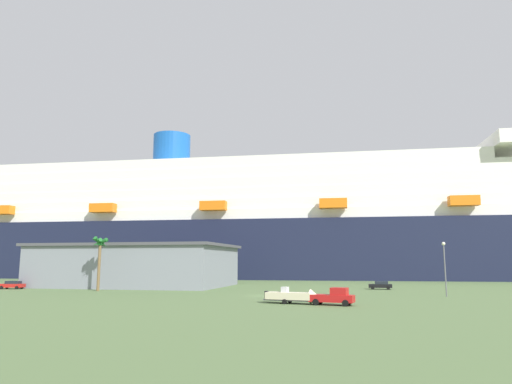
% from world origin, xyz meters
% --- Properties ---
extents(ground_plane, '(600.00, 600.00, 0.00)m').
position_xyz_m(ground_plane, '(0.00, 30.00, 0.00)').
color(ground_plane, '#567042').
extents(cruise_ship, '(306.23, 45.28, 57.10)m').
position_xyz_m(cruise_ship, '(-5.16, 79.37, 16.41)').
color(cruise_ship, '#191E38').
rests_on(cruise_ship, ground_plane).
extents(terminal_building, '(42.34, 28.01, 9.25)m').
position_xyz_m(terminal_building, '(-32.38, 23.42, 4.65)').
color(terminal_building, gray).
rests_on(terminal_building, ground_plane).
extents(pickup_truck, '(5.90, 3.21, 2.20)m').
position_xyz_m(pickup_truck, '(12.08, -14.38, 1.04)').
color(pickup_truck, red).
rests_on(pickup_truck, ground_plane).
extents(small_boat_on_trailer, '(8.50, 3.47, 2.15)m').
position_xyz_m(small_boat_on_trailer, '(7.03, -13.27, 0.96)').
color(small_boat_on_trailer, '#595960').
rests_on(small_boat_on_trailer, ground_plane).
extents(palm_tree, '(3.18, 3.01, 10.20)m').
position_xyz_m(palm_tree, '(-32.09, 6.25, 8.23)').
color(palm_tree, brown).
rests_on(palm_tree, ground_plane).
extents(street_lamp, '(0.56, 0.56, 8.57)m').
position_xyz_m(street_lamp, '(29.21, 3.38, 5.53)').
color(street_lamp, slate).
rests_on(street_lamp, ground_plane).
extents(parked_car_red_hatchback, '(4.94, 2.58, 1.58)m').
position_xyz_m(parked_car_red_hatchback, '(-52.39, 8.86, 0.83)').
color(parked_car_red_hatchback, red).
rests_on(parked_car_red_hatchback, ground_plane).
extents(parked_car_silver_sedan, '(4.57, 2.46, 1.58)m').
position_xyz_m(parked_car_silver_sedan, '(-18.65, 20.52, 0.83)').
color(parked_car_silver_sedan, silver).
rests_on(parked_car_silver_sedan, ground_plane).
extents(parked_car_black_coupe, '(4.62, 2.32, 1.58)m').
position_xyz_m(parked_car_black_coupe, '(20.54, 21.28, 0.83)').
color(parked_car_black_coupe, black).
rests_on(parked_car_black_coupe, ground_plane).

